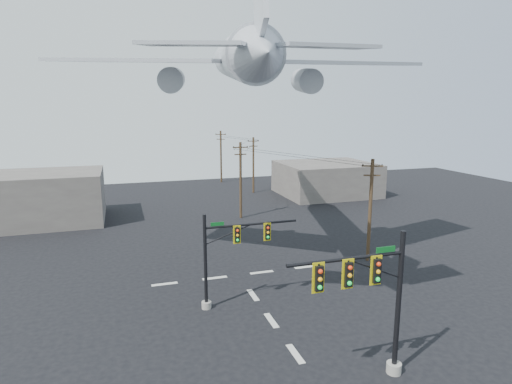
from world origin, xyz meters
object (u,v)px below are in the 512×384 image
object	(u,v)px
utility_pole_a	(370,208)
signal_mast_near	(373,300)
airliner	(240,59)
signal_mast_far	(226,257)
utility_pole_d	(221,156)
utility_pole_b	(241,179)
utility_pole_c	(253,164)

from	to	relation	value
utility_pole_a	signal_mast_near	bearing A→B (deg)	-100.84
signal_mast_near	airliner	bearing A→B (deg)	95.82
signal_mast_near	signal_mast_far	xyz separation A→B (m)	(-4.93, 10.17, -0.70)
signal_mast_near	utility_pole_d	size ratio (longest dim) A/B	0.82
signal_mast_near	utility_pole_d	bearing A→B (deg)	84.15
utility_pole_b	utility_pole_c	bearing A→B (deg)	68.28
utility_pole_a	utility_pole_c	world-z (taller)	utility_pole_a
utility_pole_a	utility_pole_d	distance (m)	44.15
signal_mast_far	signal_mast_near	bearing A→B (deg)	-64.14
utility_pole_b	utility_pole_a	bearing A→B (deg)	-68.11
signal_mast_far	utility_pole_d	distance (m)	50.15
utility_pole_b	airliner	bearing A→B (deg)	-104.34
signal_mast_near	utility_pole_c	distance (m)	48.70
utility_pole_d	airliner	distance (m)	44.02
utility_pole_c	utility_pole_d	xyz separation A→B (m)	(-2.70, 11.18, 0.25)
utility_pole_a	utility_pole_b	size ratio (longest dim) A/B	0.98
utility_pole_c	utility_pole_a	bearing A→B (deg)	-89.84
utility_pole_d	signal_mast_far	bearing A→B (deg)	-78.08
signal_mast_near	utility_pole_a	distance (m)	17.72
utility_pole_c	utility_pole_d	size ratio (longest dim) A/B	0.95
utility_pole_d	utility_pole_a	bearing A→B (deg)	-61.18
utility_pole_d	airliner	bearing A→B (deg)	-76.14
utility_pole_d	airliner	xyz separation A→B (m)	(-7.85, -41.48, 12.47)
signal_mast_near	utility_pole_d	world-z (taller)	utility_pole_d
signal_mast_far	airliner	world-z (taller)	airliner
utility_pole_c	utility_pole_d	world-z (taller)	utility_pole_d
signal_mast_far	utility_pole_b	xyz separation A→B (m)	(7.43, 22.92, 1.34)
utility_pole_c	utility_pole_d	bearing A→B (deg)	102.77
utility_pole_b	airliner	world-z (taller)	airliner
airliner	signal_mast_near	bearing A→B (deg)	-163.44
utility_pole_d	airliner	world-z (taller)	airliner
utility_pole_a	utility_pole_b	distance (m)	19.28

